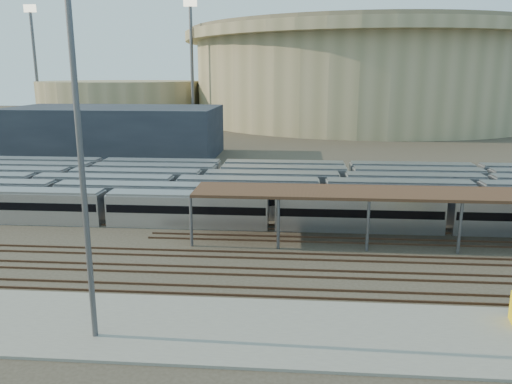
% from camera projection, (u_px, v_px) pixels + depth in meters
% --- Properties ---
extents(ground, '(420.00, 420.00, 0.00)m').
position_uv_depth(ground, '(272.00, 253.00, 47.68)').
color(ground, '#383026').
rests_on(ground, ground).
extents(apron, '(50.00, 9.00, 0.20)m').
position_uv_depth(apron, '(186.00, 327.00, 33.50)').
color(apron, gray).
rests_on(apron, ground).
extents(subway_trains, '(130.18, 23.90, 3.60)m').
position_uv_depth(subway_trains, '(311.00, 191.00, 64.87)').
color(subway_trains, silver).
rests_on(subway_trains, ground).
extents(inspection_shed, '(60.30, 6.00, 5.30)m').
position_uv_depth(inspection_shed, '(499.00, 197.00, 48.68)').
color(inspection_shed, '#525256').
rests_on(inspection_shed, ground).
extents(empty_tracks, '(170.00, 9.62, 0.18)m').
position_uv_depth(empty_tracks, '(269.00, 272.00, 42.81)').
color(empty_tracks, '#4C3323').
rests_on(empty_tracks, ground).
extents(stadium, '(124.00, 124.00, 32.50)m').
position_uv_depth(stadium, '(361.00, 74.00, 177.62)').
color(stadium, tan).
rests_on(stadium, ground).
extents(secondary_arena, '(56.00, 56.00, 14.00)m').
position_uv_depth(secondary_arena, '(121.00, 101.00, 176.76)').
color(secondary_arena, tan).
rests_on(secondary_arena, ground).
extents(service_building, '(42.00, 20.00, 10.00)m').
position_uv_depth(service_building, '(115.00, 132.00, 102.57)').
color(service_building, '#1E232D').
rests_on(service_building, ground).
extents(floodlight_0, '(4.00, 1.00, 38.40)m').
position_uv_depth(floodlight_0, '(192.00, 60.00, 151.86)').
color(floodlight_0, '#525256').
rests_on(floodlight_0, ground).
extents(floodlight_1, '(4.00, 1.00, 38.40)m').
position_uv_depth(floodlight_1, '(35.00, 61.00, 165.85)').
color(floodlight_1, '#525256').
rests_on(floodlight_1, ground).
extents(floodlight_3, '(4.00, 1.00, 38.40)m').
position_uv_depth(floodlight_3, '(267.00, 63.00, 198.77)').
color(floodlight_3, '#525256').
rests_on(floodlight_3, ground).
extents(yard_light_pole, '(0.82, 0.36, 23.01)m').
position_uv_depth(yard_light_pole, '(81.00, 159.00, 29.59)').
color(yard_light_pole, '#525256').
rests_on(yard_light_pole, apron).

